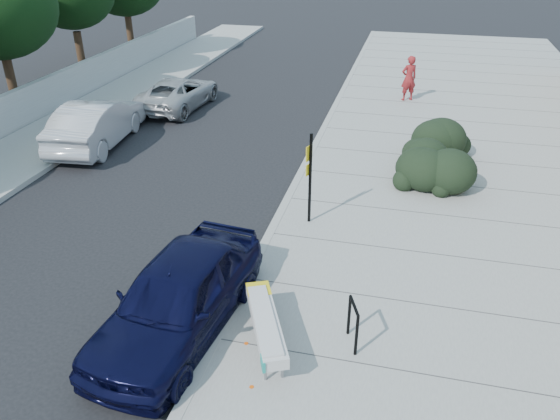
{
  "coord_description": "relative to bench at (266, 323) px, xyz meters",
  "views": [
    {
      "loc": [
        3.07,
        -9.38,
        7.18
      ],
      "look_at": [
        0.34,
        1.71,
        1.0
      ],
      "focal_mm": 35.0,
      "sensor_mm": 36.0,
      "label": 1
    }
  ],
  "objects": [
    {
      "name": "ground",
      "position": [
        -0.97,
        1.95,
        -0.68
      ],
      "size": [
        120.0,
        120.0,
        0.0
      ],
      "primitive_type": "plane",
      "color": "black",
      "rests_on": "ground"
    },
    {
      "name": "sidewalk_near",
      "position": [
        4.63,
        6.95,
        -0.6
      ],
      "size": [
        11.2,
        50.0,
        0.15
      ],
      "primitive_type": "cube",
      "color": "gray",
      "rests_on": "ground"
    },
    {
      "name": "sidewalk_far",
      "position": [
        -10.47,
        6.95,
        -0.6
      ],
      "size": [
        3.0,
        50.0,
        0.15
      ],
      "primitive_type": "cube",
      "color": "gray",
      "rests_on": "ground"
    },
    {
      "name": "curb_near",
      "position": [
        -0.97,
        6.95,
        -0.59
      ],
      "size": [
        0.22,
        50.0,
        0.17
      ],
      "primitive_type": "cube",
      "color": "#9E9E99",
      "rests_on": "ground"
    },
    {
      "name": "curb_far",
      "position": [
        -8.97,
        6.95,
        -0.59
      ],
      "size": [
        0.22,
        50.0,
        0.17
      ],
      "primitive_type": "cube",
      "color": "#9E9E99",
      "rests_on": "ground"
    },
    {
      "name": "bench",
      "position": [
        0.0,
        0.0,
        0.0
      ],
      "size": [
        1.31,
        2.22,
        0.67
      ],
      "rotation": [
        0.0,
        0.0,
        0.42
      ],
      "color": "gray",
      "rests_on": "sidewalk_near"
    },
    {
      "name": "bike_rack",
      "position": [
        1.53,
        0.43,
        0.02
      ],
      "size": [
        0.26,
        0.59,
        0.91
      ],
      "rotation": [
        0.0,
        0.0,
        0.36
      ],
      "color": "black",
      "rests_on": "sidewalk_near"
    },
    {
      "name": "sign_post",
      "position": [
        -0.14,
        4.79,
        0.85
      ],
      "size": [
        0.14,
        0.27,
        2.42
      ],
      "rotation": [
        0.0,
        0.0,
        -0.36
      ],
      "color": "black",
      "rests_on": "sidewalk_near"
    },
    {
      "name": "hedge",
      "position": [
        3.03,
        8.95,
        0.18
      ],
      "size": [
        3.05,
        4.21,
        1.43
      ],
      "primitive_type": "ellipsoid",
      "rotation": [
        0.0,
        0.0,
        -0.34
      ],
      "color": "black",
      "rests_on": "sidewalk_near"
    },
    {
      "name": "sedan_navy",
      "position": [
        -1.77,
        0.19,
        0.12
      ],
      "size": [
        2.42,
        4.9,
        1.61
      ],
      "primitive_type": "imported",
      "rotation": [
        0.0,
        0.0,
        -0.11
      ],
      "color": "black",
      "rests_on": "ground"
    },
    {
      "name": "wagon_silver",
      "position": [
        -8.47,
        8.7,
        0.12
      ],
      "size": [
        2.15,
        4.99,
        1.6
      ],
      "primitive_type": "imported",
      "rotation": [
        0.0,
        0.0,
        3.24
      ],
      "color": "silver",
      "rests_on": "ground"
    },
    {
      "name": "suv_silver",
      "position": [
        -7.41,
        13.35,
        -0.04
      ],
      "size": [
        2.41,
        4.71,
        1.27
      ],
      "primitive_type": "imported",
      "rotation": [
        0.0,
        0.0,
        3.08
      ],
      "color": "#A6A8AB",
      "rests_on": "ground"
    },
    {
      "name": "pedestrian",
      "position": [
        1.91,
        16.24,
        0.42
      ],
      "size": [
        0.82,
        0.72,
        1.89
      ],
      "primitive_type": "imported",
      "rotation": [
        0.0,
        0.0,
        3.63
      ],
      "color": "maroon",
      "rests_on": "sidewalk_near"
    }
  ]
}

